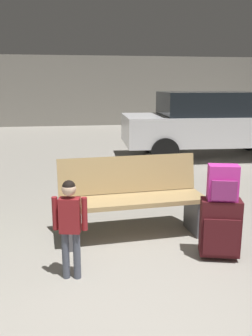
# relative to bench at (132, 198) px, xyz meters

# --- Properties ---
(ground_plane) EXTENTS (18.00, 18.00, 0.10)m
(ground_plane) POSITION_rel_bench_xyz_m (-0.30, 2.44, -0.49)
(ground_plane) COLOR gray
(garage_back_wall) EXTENTS (18.00, 0.12, 2.80)m
(garage_back_wall) POSITION_rel_bench_xyz_m (-0.30, 11.30, 0.96)
(garage_back_wall) COLOR gray
(garage_back_wall) RESTS_ON ground_plane
(bench) EXTENTS (1.64, 0.65, 0.89)m
(bench) POSITION_rel_bench_xyz_m (0.00, 0.00, 0.00)
(bench) COLOR tan
(bench) RESTS_ON ground_plane
(suitcase) EXTENTS (0.42, 0.31, 0.60)m
(suitcase) POSITION_rel_bench_xyz_m (0.76, -0.68, -0.12)
(suitcase) COLOR #471419
(suitcase) RESTS_ON ground_plane
(backpack_bright) EXTENTS (0.31, 0.25, 0.34)m
(backpack_bright) POSITION_rel_bench_xyz_m (0.76, -0.68, 0.33)
(backpack_bright) COLOR #D833A5
(backpack_bright) RESTS_ON suitcase
(child) EXTENTS (0.30, 0.20, 0.90)m
(child) POSITION_rel_bench_xyz_m (-0.68, -0.83, 0.11)
(child) COLOR #4C5160
(child) RESTS_ON ground_plane
(parked_car_near) EXTENTS (4.18, 1.95, 1.51)m
(parked_car_near) POSITION_rel_bench_xyz_m (2.58, 4.14, 0.36)
(parked_car_near) COLOR silver
(parked_car_near) RESTS_ON ground_plane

